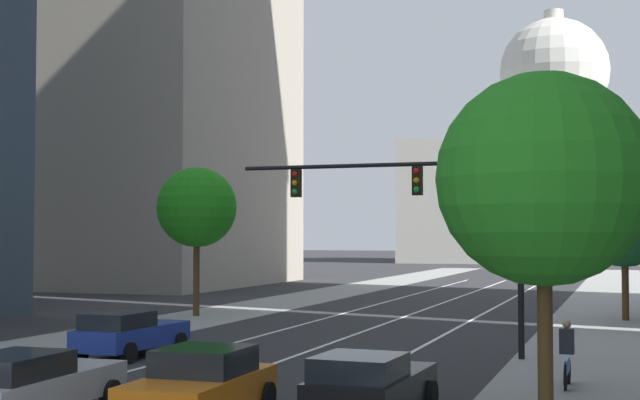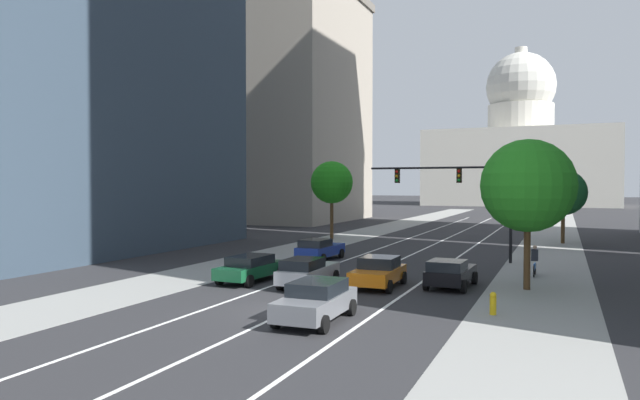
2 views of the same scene
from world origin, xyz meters
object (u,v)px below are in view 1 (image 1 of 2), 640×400
Objects in this scene: car_silver at (31,384)px; traffic_signal_mast at (425,204)px; car_orange at (201,383)px; street_tree_far_right at (624,225)px; car_black at (370,384)px; capitol_building at (555,177)px; street_tree_near_right at (543,179)px; car_blue at (129,333)px; cyclist at (567,354)px; street_tree_mid_left at (197,208)px.

traffic_signal_mast is at bearing -24.77° from car_silver.
street_tree_far_right is (8.42, 26.64, 3.63)m from car_orange.
street_tree_far_right is (5.08, 25.45, 3.66)m from car_black.
capitol_building is 6.87× the size of street_tree_far_right.
car_orange is (1.67, -124.54, -12.43)m from capitol_building.
car_silver is 11.54m from street_tree_near_right.
car_blue is 10.04m from car_silver.
cyclist is at bearing -94.54° from car_blue.
car_black is 26.17m from street_tree_mid_left.
street_tree_far_right is at bearing -18.48° from car_orange.
cyclist is 6.21m from street_tree_near_right.
capitol_building is at bearing 5.44° from cyclist.
capitol_building is at bearing 4.78° from car_black.
street_tree_mid_left is 20.31m from street_tree_far_right.
car_orange is 0.57× the size of street_tree_near_right.
street_tree_near_right is at bearing -72.60° from car_black.
street_tree_far_right is at bearing 86.34° from street_tree_near_right.
capitol_building is 25.55× the size of cyclist.
capitol_building is 9.53× the size of car_silver.
car_black is at bearing -71.34° from car_orange.
capitol_building is 10.53× the size of car_orange.
traffic_signal_mast is (2.26, 11.71, 4.16)m from car_orange.
car_orange is 0.65× the size of street_tree_far_right.
car_orange is at bearing -162.76° from street_tree_near_right.
street_tree_mid_left reaches higher than car_black.
car_black is (10.02, -7.06, -0.02)m from car_blue.
street_tree_near_right is at bearing -73.22° from car_silver.
car_blue is 0.48× the size of traffic_signal_mast.
capitol_building is at bearing -2.12° from car_silver.
street_tree_mid_left is 1.00× the size of street_tree_near_right.
street_tree_near_right is (8.52, -122.42, -8.16)m from capitol_building.
street_tree_near_right is at bearing 179.32° from cyclist.
cyclist is at bearing -85.79° from capitol_building.
car_silver is at bearing -158.62° from car_blue.
street_tree_mid_left is at bearing 26.12° from car_orange.
car_orange is 0.57× the size of street_tree_mid_left.
street_tree_near_right is (6.85, 2.13, 4.27)m from car_orange.
traffic_signal_mast is 5.56× the size of cyclist.
street_tree_far_right is (19.83, 4.31, -0.88)m from street_tree_mid_left.
car_black is at bearing -87.68° from capitol_building.
capitol_building reaches higher than traffic_signal_mast.
capitol_building is 6.04× the size of street_tree_mid_left.
capitol_building is 9.65× the size of car_blue.
cyclist is (4.74, -5.00, -4.08)m from traffic_signal_mast.
car_silver is 14.68m from traffic_signal_mast.
car_blue is 15.46m from street_tree_near_right.
car_black is at bearing -101.30° from street_tree_far_right.
car_silver is (3.35, -9.46, 0.00)m from car_blue.
street_tree_mid_left is (-18.41, 15.62, 4.44)m from cyclist.
car_silver is at bearing 109.03° from car_orange.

